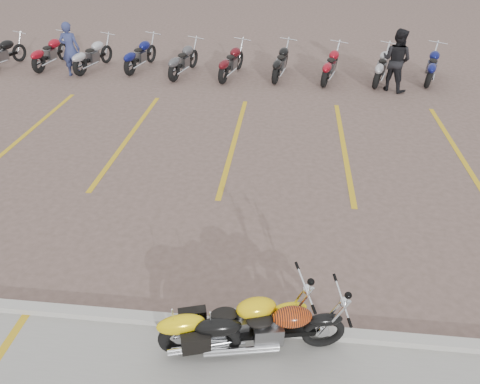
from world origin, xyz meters
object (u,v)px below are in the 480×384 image
object	(u,v)px
yellow_cruiser	(231,323)
flame_cruiser	(267,329)
person_b	(396,60)
person_a	(70,49)

from	to	relation	value
yellow_cruiser	flame_cruiser	distance (m)	0.47
flame_cruiser	person_b	distance (m)	11.11
flame_cruiser	person_b	world-z (taller)	person_b
yellow_cruiser	flame_cruiser	world-z (taller)	yellow_cruiser
yellow_cruiser	person_a	distance (m)	12.82
person_a	yellow_cruiser	bearing A→B (deg)	118.35
yellow_cruiser	flame_cruiser	size ratio (longest dim) A/B	1.01
flame_cruiser	person_a	size ratio (longest dim) A/B	1.09
yellow_cruiser	person_a	bearing A→B (deg)	104.99
person_b	flame_cruiser	bearing A→B (deg)	108.48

